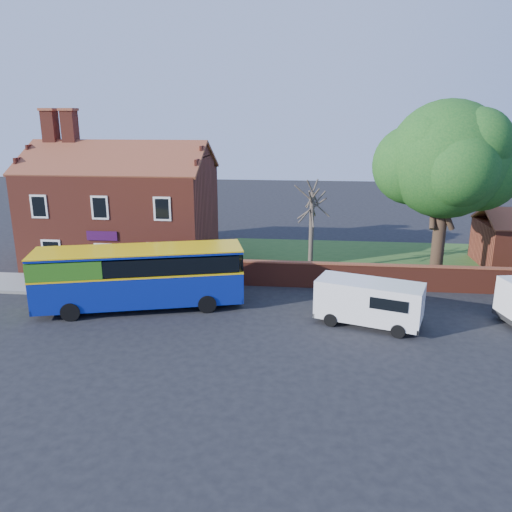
# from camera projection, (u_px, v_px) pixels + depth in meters

# --- Properties ---
(ground) EXTENTS (120.00, 120.00, 0.00)m
(ground) POSITION_uv_depth(u_px,v_px,m) (183.00, 329.00, 24.50)
(ground) COLOR black
(ground) RESTS_ON ground
(pavement) EXTENTS (18.00, 3.50, 0.12)m
(pavement) POSITION_uv_depth(u_px,v_px,m) (95.00, 285.00, 30.70)
(pavement) COLOR gray
(pavement) RESTS_ON ground
(kerb) EXTENTS (18.00, 0.15, 0.14)m
(kerb) POSITION_uv_depth(u_px,v_px,m) (82.00, 295.00, 29.02)
(kerb) COLOR slate
(kerb) RESTS_ON ground
(grass_strip) EXTENTS (26.00, 12.00, 0.04)m
(grass_strip) POSITION_uv_depth(u_px,v_px,m) (405.00, 263.00, 35.63)
(grass_strip) COLOR #426B28
(grass_strip) RESTS_ON ground
(shop_building) EXTENTS (12.30, 8.13, 10.50)m
(shop_building) POSITION_uv_depth(u_px,v_px,m) (124.00, 214.00, 35.30)
(shop_building) COLOR maroon
(shop_building) RESTS_ON ground
(boundary_wall) EXTENTS (22.00, 0.38, 1.60)m
(boundary_wall) POSITION_uv_depth(u_px,v_px,m) (425.00, 278.00, 29.67)
(boundary_wall) COLOR maroon
(boundary_wall) RESTS_ON ground
(bus) EXTENTS (11.27, 5.53, 3.33)m
(bus) POSITION_uv_depth(u_px,v_px,m) (133.00, 275.00, 26.74)
(bus) COLOR navy
(bus) RESTS_ON ground
(van_near) EXTENTS (5.52, 3.56, 2.25)m
(van_near) POSITION_uv_depth(u_px,v_px,m) (369.00, 301.00, 24.75)
(van_near) COLOR white
(van_near) RESTS_ON ground
(large_tree) EXTENTS (9.15, 7.24, 11.16)m
(large_tree) POSITION_uv_depth(u_px,v_px,m) (447.00, 163.00, 30.88)
(large_tree) COLOR black
(large_tree) RESTS_ON ground
(bare_tree) EXTENTS (2.21, 2.64, 5.90)m
(bare_tree) POSITION_uv_depth(u_px,v_px,m) (311.00, 228.00, 32.69)
(bare_tree) COLOR #4C4238
(bare_tree) RESTS_ON ground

